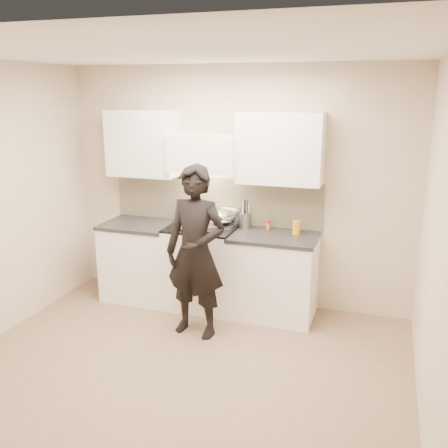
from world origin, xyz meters
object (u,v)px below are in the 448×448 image
(stove, at_px, (202,266))
(utensil_crock, at_px, (245,219))
(wok, at_px, (222,216))
(counter_right, at_px, (273,275))
(person, at_px, (196,252))

(stove, distance_m, utensil_crock, 0.73)
(wok, height_order, utensil_crock, utensil_crock)
(counter_right, relative_size, person, 0.53)
(stove, bearing_deg, person, -74.55)
(stove, relative_size, person, 0.55)
(counter_right, height_order, utensil_crock, utensil_crock)
(stove, distance_m, wok, 0.62)
(wok, xyz_separation_m, person, (-0.01, -0.81, -0.17))
(utensil_crock, bearing_deg, wok, -176.25)
(counter_right, distance_m, person, 1.01)
(utensil_crock, bearing_deg, counter_right, -22.99)
(utensil_crock, xyz_separation_m, person, (-0.27, -0.83, -0.15))
(counter_right, xyz_separation_m, wok, (-0.64, 0.14, 0.58))
(stove, xyz_separation_m, counter_right, (0.83, 0.00, -0.01))
(stove, height_order, wok, wok)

